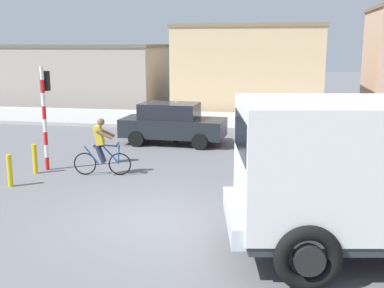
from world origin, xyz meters
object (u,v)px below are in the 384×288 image
object	(u,v)px
cyclist	(101,147)
bollard_near	(10,171)
traffic_light_pole	(45,104)
car_red_near	(307,124)
pedestrian_near_kerb	(176,121)
bollard_far	(35,159)
car_white_mid	(172,123)
truck_foreground	(383,169)

from	to	relation	value
cyclist	bollard_near	xyz separation A→B (m)	(-2.06, -1.59, -0.41)
traffic_light_pole	car_red_near	world-z (taller)	traffic_light_pole
cyclist	pedestrian_near_kerb	world-z (taller)	cyclist
bollard_near	car_red_near	bearing A→B (deg)	41.30
traffic_light_pole	bollard_far	xyz separation A→B (m)	(-0.15, -0.54, -1.62)
car_red_near	bollard_near	size ratio (longest dim) A/B	4.64
cyclist	traffic_light_pole	size ratio (longest dim) A/B	0.54
car_red_near	bollard_far	bearing A→B (deg)	-144.65
pedestrian_near_kerb	bollard_far	world-z (taller)	pedestrian_near_kerb
cyclist	pedestrian_near_kerb	bearing A→B (deg)	78.23
cyclist	bollard_far	xyz separation A→B (m)	(-2.06, -0.19, -0.41)
car_white_mid	truck_foreground	bearing A→B (deg)	-57.37
car_white_mid	pedestrian_near_kerb	distance (m)	0.39
car_red_near	bollard_far	distance (m)	10.14
car_red_near	pedestrian_near_kerb	bearing A→B (deg)	-175.82
truck_foreground	bollard_near	world-z (taller)	truck_foreground
car_white_mid	cyclist	bearing A→B (deg)	-102.00
cyclist	traffic_light_pole	world-z (taller)	traffic_light_pole
truck_foreground	cyclist	size ratio (longest dim) A/B	3.35
pedestrian_near_kerb	bollard_far	distance (m)	6.35
bollard_near	pedestrian_near_kerb	bearing A→B (deg)	65.36
truck_foreground	traffic_light_pole	size ratio (longest dim) A/B	1.80
traffic_light_pole	bollard_near	xyz separation A→B (m)	(-0.15, -1.94, -1.62)
car_red_near	pedestrian_near_kerb	size ratio (longest dim) A/B	2.58
truck_foreground	cyclist	world-z (taller)	truck_foreground
car_red_near	car_white_mid	distance (m)	5.22
truck_foreground	bollard_near	xyz separation A→B (m)	(-9.11, 2.88, -1.22)
bollard_near	cyclist	bearing A→B (deg)	37.79
truck_foreground	bollard_far	xyz separation A→B (m)	(-9.11, 4.28, -1.22)
car_white_mid	bollard_near	distance (m)	7.21
truck_foreground	car_red_near	world-z (taller)	truck_foreground
bollard_near	bollard_far	world-z (taller)	same
truck_foreground	car_white_mid	bearing A→B (deg)	122.63
truck_foreground	pedestrian_near_kerb	size ratio (longest dim) A/B	3.56
car_red_near	pedestrian_near_kerb	world-z (taller)	pedestrian_near_kerb
car_white_mid	traffic_light_pole	bearing A→B (deg)	-122.86
cyclist	bollard_far	bearing A→B (deg)	-174.59
cyclist	car_white_mid	distance (m)	5.02
car_white_mid	bollard_far	size ratio (longest dim) A/B	4.52
car_red_near	cyclist	bearing A→B (deg)	-137.61
cyclist	traffic_light_pole	bearing A→B (deg)	169.75
bollard_far	traffic_light_pole	bearing A→B (deg)	74.27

